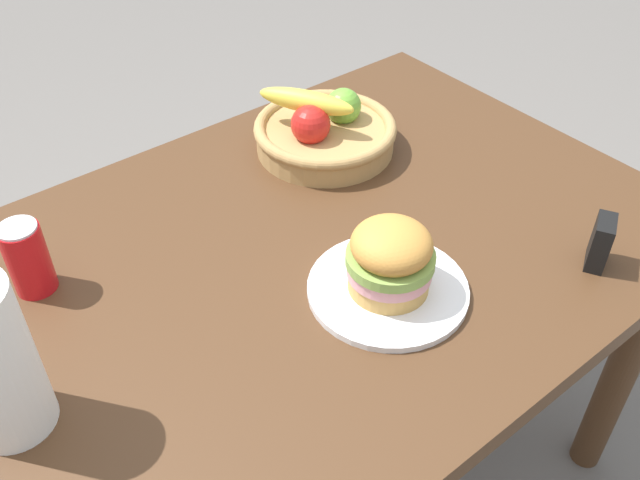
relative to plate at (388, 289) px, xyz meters
name	(u,v)px	position (x,y,z in m)	size (l,w,h in m)	color
dining_table	(289,302)	(-0.08, 0.16, -0.11)	(1.40, 0.90, 0.75)	#4C301C
plate	(388,289)	(0.00, 0.00, 0.00)	(0.26, 0.26, 0.01)	white
sandwich	(390,258)	(0.00, 0.00, 0.07)	(0.14, 0.14, 0.12)	tan
soda_can	(27,258)	(-0.44, 0.36, 0.06)	(0.07, 0.07, 0.13)	red
fruit_basket	(324,131)	(0.18, 0.39, 0.04)	(0.29, 0.29, 0.14)	tan
napkin_holder	(600,243)	(0.32, -0.17, 0.04)	(0.06, 0.03, 0.09)	black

